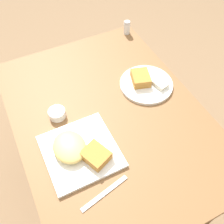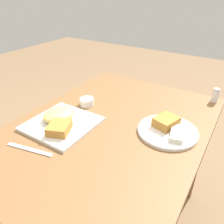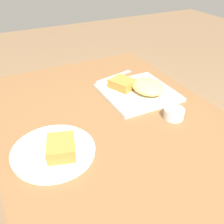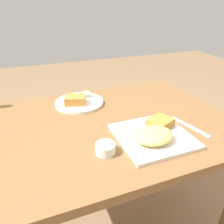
% 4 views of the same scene
% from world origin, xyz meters
% --- Properties ---
extents(dining_table, '(1.07, 0.78, 0.74)m').
position_xyz_m(dining_table, '(0.00, 0.00, 0.65)').
color(dining_table, brown).
rests_on(dining_table, ground_plane).
extents(plate_square_near, '(0.27, 0.27, 0.06)m').
position_xyz_m(plate_square_near, '(0.11, -0.18, 0.76)').
color(plate_square_near, white).
rests_on(plate_square_near, dining_table).
extents(plate_oval_far, '(0.25, 0.25, 0.05)m').
position_xyz_m(plate_oval_far, '(-0.08, 0.23, 0.76)').
color(plate_oval_far, white).
rests_on(plate_oval_far, dining_table).
extents(sauce_ramekin, '(0.07, 0.07, 0.04)m').
position_xyz_m(sauce_ramekin, '(-0.09, -0.20, 0.76)').
color(sauce_ramekin, white).
rests_on(sauce_ramekin, dining_table).
extents(butter_knife, '(0.06, 0.19, 0.00)m').
position_xyz_m(butter_knife, '(0.30, -0.16, 0.74)').
color(butter_knife, silver).
rests_on(butter_knife, dining_table).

